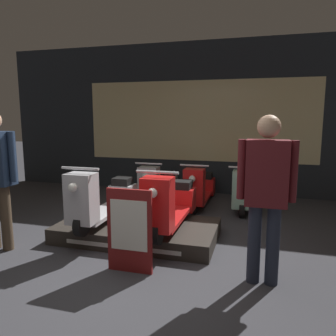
# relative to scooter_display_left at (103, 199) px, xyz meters

# --- Properties ---
(ground_plane) EXTENTS (30.00, 30.00, 0.00)m
(ground_plane) POSITION_rel_scooter_display_left_xyz_m (0.74, -0.92, -0.53)
(ground_plane) COLOR #38383D
(shop_wall_back) EXTENTS (8.95, 0.09, 3.20)m
(shop_wall_back) POSITION_rel_scooter_display_left_xyz_m (0.74, 3.03, 1.07)
(shop_wall_back) COLOR #23282D
(shop_wall_back) RESTS_ON ground_plane
(display_platform) EXTENTS (2.13, 1.14, 0.21)m
(display_platform) POSITION_rel_scooter_display_left_xyz_m (0.48, 0.06, -0.42)
(display_platform) COLOR #2D2823
(display_platform) RESTS_ON ground_plane
(scooter_display_left) EXTENTS (0.49, 1.64, 0.85)m
(scooter_display_left) POSITION_rel_scooter_display_left_xyz_m (0.00, 0.00, 0.00)
(scooter_display_left) COLOR black
(scooter_display_left) RESTS_ON display_platform
(scooter_display_right) EXTENTS (0.49, 1.64, 0.85)m
(scooter_display_right) POSITION_rel_scooter_display_left_xyz_m (0.96, 0.00, 0.00)
(scooter_display_right) COLOR black
(scooter_display_right) RESTS_ON display_platform
(scooter_backrow_0) EXTENTS (0.49, 1.64, 0.85)m
(scooter_backrow_0) POSITION_rel_scooter_display_left_xyz_m (0.18, 1.96, -0.21)
(scooter_backrow_0) COLOR black
(scooter_backrow_0) RESTS_ON ground_plane
(scooter_backrow_1) EXTENTS (0.49, 1.64, 0.85)m
(scooter_backrow_1) POSITION_rel_scooter_display_left_xyz_m (0.99, 1.96, -0.21)
(scooter_backrow_1) COLOR black
(scooter_backrow_1) RESTS_ON ground_plane
(scooter_backrow_2) EXTENTS (0.49, 1.64, 0.85)m
(scooter_backrow_2) POSITION_rel_scooter_display_left_xyz_m (1.81, 1.96, -0.21)
(scooter_backrow_2) COLOR black
(scooter_backrow_2) RESTS_ON ground_plane
(person_right_browsing) EXTENTS (0.55, 0.22, 1.67)m
(person_right_browsing) POSITION_rel_scooter_display_left_xyz_m (2.12, -0.75, 0.44)
(person_right_browsing) COLOR #232838
(person_right_browsing) RESTS_ON ground_plane
(price_sign_board) EXTENTS (0.50, 0.04, 0.91)m
(price_sign_board) POSITION_rel_scooter_display_left_xyz_m (0.75, -0.89, -0.07)
(price_sign_board) COLOR maroon
(price_sign_board) RESTS_ON ground_plane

